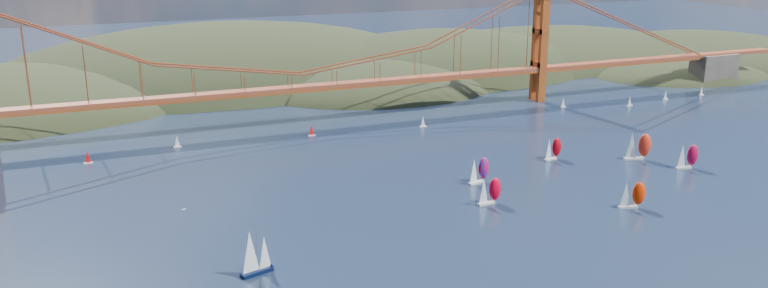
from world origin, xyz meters
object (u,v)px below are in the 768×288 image
at_px(sloop_navy, 255,253).
at_px(racer_1, 632,194).
at_px(racer_3, 553,148).
at_px(racer_4, 638,146).
at_px(racer_0, 489,191).
at_px(racer_2, 687,156).
at_px(racer_rwb, 479,170).

relative_size(sloop_navy, racer_1, 1.39).
height_order(sloop_navy, racer_3, sloop_navy).
bearing_deg(racer_4, racer_0, -147.28).
height_order(racer_0, racer_2, racer_2).
bearing_deg(racer_1, racer_0, 167.16).
height_order(racer_2, racer_4, racer_4).
xyz_separation_m(sloop_navy, racer_1, (114.79, 0.95, -1.29)).
xyz_separation_m(racer_0, racer_2, (82.12, 4.17, 0.20)).
bearing_deg(sloop_navy, racer_0, -2.33).
distance_m(racer_0, racer_2, 82.23).
bearing_deg(sloop_navy, racer_4, -2.36).
xyz_separation_m(sloop_navy, racer_0, (77.04, 20.41, -1.26)).
bearing_deg(racer_4, sloop_navy, -147.25).
relative_size(racer_1, racer_2, 0.95).
xyz_separation_m(racer_1, racer_4, (35.82, 38.86, 0.85)).
bearing_deg(racer_rwb, racer_4, -12.57).
xyz_separation_m(racer_2, racer_3, (-37.02, 27.18, -0.31)).
distance_m(sloop_navy, racer_0, 79.71).
bearing_deg(racer_2, racer_1, -145.97).
relative_size(racer_0, racer_rwb, 0.96).
xyz_separation_m(racer_1, racer_3, (7.35, 50.81, -0.08)).
relative_size(racer_3, racer_rwb, 0.93).
xyz_separation_m(racer_4, racer_rwb, (-66.49, -0.65, -0.63)).
xyz_separation_m(racer_0, racer_3, (45.10, 31.35, -0.11)).
bearing_deg(racer_4, racer_rwb, -161.50).
bearing_deg(racer_4, racer_3, 175.17).
bearing_deg(racer_0, racer_rwb, 64.13).
bearing_deg(racer_3, racer_2, -48.41).
relative_size(racer_1, racer_4, 0.84).
height_order(racer_2, racer_3, racer_2).
height_order(racer_1, racer_4, racer_4).
bearing_deg(racer_3, racer_rwb, -173.80).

